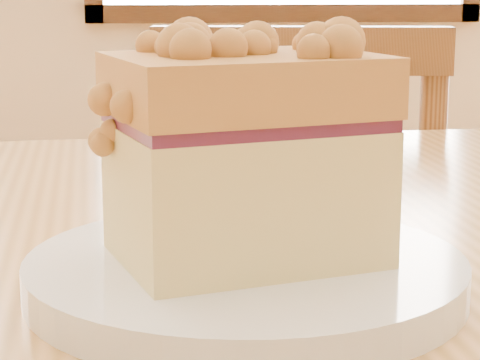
% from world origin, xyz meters
% --- Properties ---
extents(cafe_chair_main, '(0.44, 0.44, 0.86)m').
position_xyz_m(cafe_chair_main, '(-0.09, 1.02, 0.44)').
color(cafe_chair_main, brown).
rests_on(cafe_chair_main, ground).
extents(plate, '(0.23, 0.23, 0.02)m').
position_xyz_m(plate, '(-0.24, 0.24, 0.76)').
color(plate, white).
rests_on(plate, cafe_table_main).
extents(cake_slice, '(0.15, 0.13, 0.12)m').
position_xyz_m(cake_slice, '(-0.24, 0.24, 0.83)').
color(cake_slice, '#F3DB89').
rests_on(cake_slice, plate).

